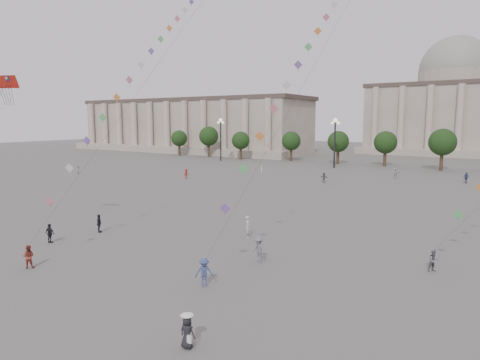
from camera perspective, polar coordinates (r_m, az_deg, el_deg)
The scene contains 22 objects.
ground at distance 27.24m, azimuth -12.02°, elevation -14.29°, with size 360.00×360.00×0.00m, color #585653.
hall_west at distance 145.25m, azimuth -6.74°, elevation 7.23°, with size 84.00×26.22×17.20m.
hall_central at distance 147.99m, azimuth 26.47°, elevation 8.72°, with size 48.30×34.30×35.50m.
tree_row at distance 97.42m, azimuth 22.51°, elevation 4.54°, with size 137.12×5.12×8.00m.
lamp_post_far_west at distance 107.99m, azimuth -2.60°, elevation 6.46°, with size 2.00×0.90×10.65m.
lamp_post_mid_west at distance 93.69m, azimuth 12.55°, elevation 6.04°, with size 2.00×0.90×10.65m.
person_crowd_0 at distance 79.17m, azimuth 27.92°, elevation 0.28°, with size 1.04×0.43×1.77m, color navy.
person_crowd_1 at distance 87.64m, azimuth -20.70°, elevation 1.26°, with size 0.73×0.57×1.50m, color #B9B8B4.
person_crowd_2 at distance 75.55m, azimuth -7.17°, elevation 0.83°, with size 1.15×0.66×1.78m, color #9F2B2D.
person_crowd_4 at distance 80.60m, azimuth 20.02°, elevation 0.89°, with size 1.74×0.55×1.88m, color silver.
person_crowd_6 at distance 31.36m, azimuth 2.48°, elevation -9.22°, with size 1.25×0.72×1.94m, color slate.
person_crowd_10 at distance 81.92m, azimuth 2.90°, elevation 1.34°, with size 0.55×0.36×1.50m, color silver.
person_crowd_12 at distance 72.07m, azimuth 11.13°, elevation 0.33°, with size 1.50×0.48×1.62m, color slate.
person_crowd_13 at distance 37.76m, azimuth 1.04°, elevation -6.24°, with size 0.70×0.46×1.93m, color beige.
tourist_1 at distance 41.48m, azimuth -18.28°, elevation -5.52°, with size 0.99×0.41×1.69m, color black.
tourist_4 at distance 39.52m, azimuth -24.02°, elevation -6.51°, with size 0.96×0.40×1.64m, color black.
kite_flyer_0 at distance 33.66m, azimuth -26.38°, elevation -9.13°, with size 0.80×0.62×1.64m, color maroon.
kite_flyer_1 at distance 27.19m, azimuth -4.80°, elevation -12.15°, with size 1.16×0.67×1.80m, color #37497D.
kite_flyer_2 at distance 32.43m, azimuth 24.41°, elevation -9.79°, with size 0.72×0.56×1.49m, color slate.
hat_person at distance 20.59m, azimuth -7.06°, elevation -19.33°, with size 0.77×0.60×1.69m.
dragon_kite at distance 40.92m, azimuth -28.77°, elevation 10.30°, with size 7.70×6.69×21.36m.
kite_train_west at distance 58.27m, azimuth -7.90°, elevation 20.41°, with size 17.36×49.99×66.96m.
Camera 1 is at (18.07, -17.61, 10.26)m, focal length 32.00 mm.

